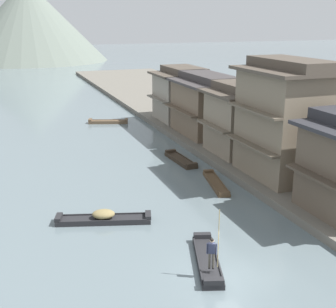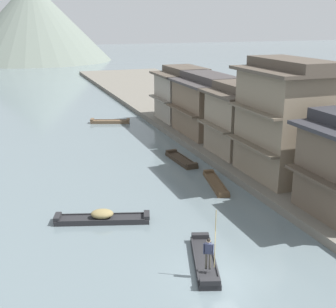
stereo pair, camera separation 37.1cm
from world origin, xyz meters
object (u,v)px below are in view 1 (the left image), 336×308
at_px(boat_foreground_poled, 207,260).
at_px(boat_moored_second, 108,122).
at_px(boatman_person, 212,250).
at_px(boat_moored_far, 181,160).
at_px(house_waterfront_narrow, 207,104).
at_px(boat_moored_third, 104,218).
at_px(house_waterfront_tall, 239,119).
at_px(house_waterfront_far, 183,94).
at_px(house_waterfront_second, 288,119).
at_px(boat_moored_nearest, 216,183).

relative_size(boat_foreground_poled, boat_moored_second, 1.05).
distance_m(boatman_person, boat_moored_far, 18.30).
relative_size(boatman_person, house_waterfront_narrow, 0.37).
xyz_separation_m(boat_moored_third, house_waterfront_tall, (14.16, 8.67, 3.30)).
relative_size(boat_moored_third, house_waterfront_tall, 0.96).
bearing_deg(house_waterfront_far, house_waterfront_second, -90.65).
bearing_deg(boat_moored_second, house_waterfront_narrow, -51.80).
relative_size(boat_foreground_poled, house_waterfront_narrow, 0.60).
relative_size(boatman_person, boat_moored_nearest, 0.59).
height_order(boatman_person, boat_moored_second, boatman_person).
bearing_deg(boat_moored_second, boat_moored_third, -103.80).
distance_m(boat_moored_nearest, house_waterfront_narrow, 14.22).
xyz_separation_m(boat_moored_third, house_waterfront_second, (14.61, 2.30, 4.59)).
bearing_deg(boat_moored_far, boat_moored_nearest, -86.87).
distance_m(boat_foreground_poled, house_waterfront_narrow, 25.28).
bearing_deg(boatman_person, house_waterfront_narrow, 65.26).
relative_size(boat_foreground_poled, boat_moored_far, 1.05).
xyz_separation_m(house_waterfront_second, house_waterfront_narrow, (-0.05, 13.78, -1.30)).
xyz_separation_m(boatman_person, house_waterfront_narrow, (11.04, 23.96, 2.00)).
relative_size(house_waterfront_second, house_waterfront_tall, 1.42).
xyz_separation_m(boat_foreground_poled, house_waterfront_tall, (10.25, 15.28, 3.39)).
bearing_deg(boat_moored_third, house_waterfront_far, 57.25).
xyz_separation_m(house_waterfront_tall, house_waterfront_narrow, (0.39, 7.41, -0.02)).
relative_size(boat_moored_second, boat_moored_third, 0.80).
bearing_deg(house_waterfront_tall, boat_moored_far, 170.67).
bearing_deg(boat_moored_nearest, boatman_person, -117.50).
distance_m(boatman_person, house_waterfront_far, 33.04).
distance_m(boat_foreground_poled, house_waterfront_second, 14.69).
bearing_deg(boat_moored_second, boat_moored_nearest, -82.92).
relative_size(house_waterfront_narrow, house_waterfront_far, 1.16).
xyz_separation_m(boat_foreground_poled, boat_moored_third, (-3.91, 6.61, 0.09)).
bearing_deg(house_waterfront_second, boat_moored_third, -171.07).
xyz_separation_m(boat_moored_far, house_waterfront_narrow, (5.56, 6.56, 3.39)).
height_order(boat_moored_second, boat_moored_third, boat_moored_third).
relative_size(house_waterfront_second, house_waterfront_far, 1.25).
distance_m(boat_moored_third, house_waterfront_tall, 16.93).
relative_size(boatman_person, boat_moored_third, 0.52).
bearing_deg(boat_foreground_poled, house_waterfront_narrow, 64.86).
bearing_deg(house_waterfront_far, boat_moored_second, 158.72).
distance_m(boat_moored_far, house_waterfront_far, 15.16).
distance_m(boat_moored_nearest, boat_moored_third, 9.90).
height_order(boat_foreground_poled, house_waterfront_far, house_waterfront_far).
distance_m(boat_moored_second, house_waterfront_tall, 19.57).
xyz_separation_m(boatman_person, house_waterfront_far, (11.33, 30.97, 2.01)).
bearing_deg(house_waterfront_far, boat_moored_third, -122.75).
bearing_deg(boat_moored_second, boat_moored_far, -81.48).
bearing_deg(boat_moored_far, boat_moored_third, -133.38).
bearing_deg(boatman_person, house_waterfront_second, 42.55).
height_order(boat_foreground_poled, boat_moored_second, boat_foreground_poled).
bearing_deg(boat_moored_far, house_waterfront_narrow, 49.70).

